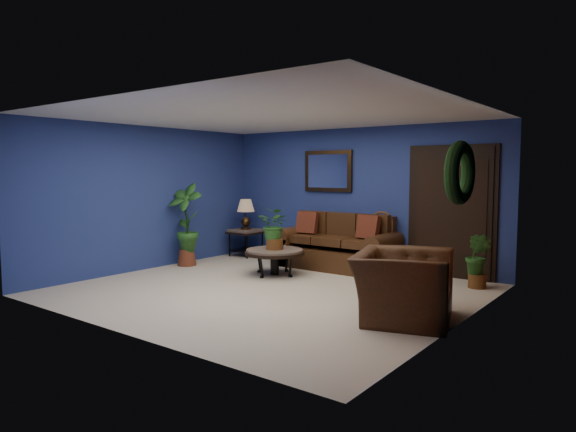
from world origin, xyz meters
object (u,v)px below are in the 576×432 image
Objects in this scene: sofa at (339,250)px; side_chair at (379,238)px; coffee_table at (275,253)px; end_table at (246,236)px; table_lamp at (246,211)px; armchair at (403,286)px.

sofa is 2.08× the size of side_chair.
coffee_table is 2.02m from end_table.
table_lamp is (-1.66, 1.15, 0.55)m from coffee_table.
coffee_table is 2.10m from table_lamp.
coffee_table is (-0.53, -1.18, 0.05)m from sofa.
side_chair is at bearing 1.47° from end_table.
side_chair is (2.95, 0.08, -0.34)m from table_lamp.
table_lamp is at bearing 173.43° from side_chair.
side_chair reaches higher than coffee_table.
armchair is at bearing -26.87° from table_lamp.
sofa is at bearing 27.77° from armchair.
end_table is (-2.19, -0.03, 0.10)m from sofa.
table_lamp reaches higher than sofa.
armchair reaches higher than coffee_table.
table_lamp is at bearing 145.29° from coffee_table.
end_table is (-1.66, 1.15, 0.05)m from coffee_table.
sofa is 3.67× the size of table_lamp.
sofa is 0.81m from side_chair.
armchair is at bearing -21.59° from coffee_table.
sofa is at bearing 0.82° from table_lamp.
side_chair reaches higher than sofa.
coffee_table is at bearing -34.71° from table_lamp.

